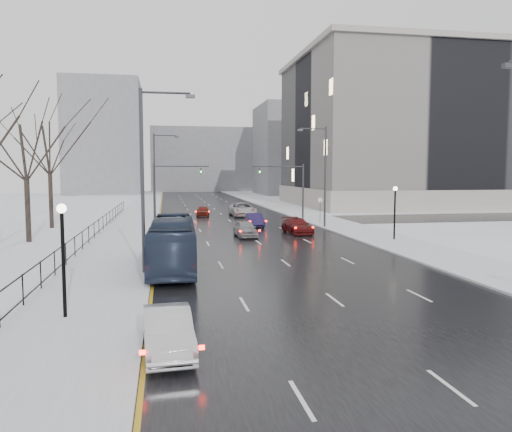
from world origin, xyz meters
TOP-DOWN VIEW (x-y plane):
  - road at (0.00, 60.00)m, footprint 16.00×150.00m
  - cross_road at (0.00, 48.00)m, footprint 130.00×10.00m
  - sidewalk_left at (-10.50, 60.00)m, footprint 5.00×150.00m
  - sidewalk_right at (10.50, 60.00)m, footprint 5.00×150.00m
  - park_strip at (-20.00, 60.00)m, footprint 14.00×150.00m
  - tree_park_d at (-17.80, 34.00)m, footprint 8.75×8.75m
  - tree_park_e at (-18.20, 44.00)m, footprint 9.45×9.45m
  - iron_fence at (-13.00, 30.00)m, footprint 0.06×70.00m
  - streetlight_r_mid at (8.17, 40.00)m, footprint 2.95×0.25m
  - streetlight_l_near at (-8.17, 20.00)m, footprint 2.95×0.25m
  - streetlight_l_far at (-8.17, 52.00)m, footprint 2.95×0.25m
  - lamppost_l at (-11.00, 12.00)m, footprint 0.36×0.36m
  - lamppost_r_mid at (11.00, 30.00)m, footprint 0.36×0.36m
  - mast_signal_right at (7.33, 48.00)m, footprint 6.10×0.33m
  - mast_signal_left at (-7.33, 48.00)m, footprint 6.10×0.33m
  - no_uturn_sign at (9.20, 44.00)m, footprint 0.60×0.06m
  - civic_building at (35.00, 72.00)m, footprint 41.00×31.00m
  - bldg_far_right at (28.00, 115.00)m, footprint 24.00×20.00m
  - bldg_far_left at (-22.00, 125.00)m, footprint 18.00×22.00m
  - bldg_far_center at (4.00, 140.00)m, footprint 30.00×18.00m
  - sedan_left_near at (-7.20, 7.85)m, footprint 1.67×4.18m
  - bus at (-6.84, 21.34)m, footprint 2.79×10.58m
  - sedan_center_near at (-0.50, 34.49)m, footprint 1.81×4.19m
  - sedan_right_near at (1.69, 42.13)m, footprint 1.47×4.16m
  - sedan_right_cross at (2.32, 54.30)m, footprint 2.95×6.17m
  - sedan_right_far at (4.50, 36.01)m, footprint 2.25×4.84m
  - sedan_center_far at (-2.60, 54.97)m, footprint 1.96×4.02m

SIDE VIEW (x-z plane):
  - tree_park_d at x=-17.80m, z-range -6.25..6.25m
  - tree_park_e at x=-18.20m, z-range -6.75..6.75m
  - road at x=0.00m, z-range 0.00..0.04m
  - cross_road at x=0.00m, z-range 0.00..0.04m
  - park_strip at x=-20.00m, z-range 0.00..0.12m
  - sidewalk_left at x=-10.50m, z-range 0.00..0.16m
  - sidewalk_right at x=10.50m, z-range 0.00..0.16m
  - sedan_center_far at x=-2.60m, z-range 0.04..1.36m
  - sedan_left_near at x=-7.20m, z-range 0.04..1.39m
  - sedan_right_near at x=1.69m, z-range 0.04..1.41m
  - sedan_right_far at x=4.50m, z-range 0.04..1.41m
  - sedan_center_near at x=-0.50m, z-range 0.04..1.45m
  - sedan_right_cross at x=2.32m, z-range 0.04..1.74m
  - iron_fence at x=-13.00m, z-range 0.26..1.56m
  - bus at x=-6.84m, z-range 0.04..2.97m
  - no_uturn_sign at x=9.20m, z-range 0.95..3.65m
  - lamppost_l at x=-11.00m, z-range 0.80..5.08m
  - lamppost_r_mid at x=11.00m, z-range 0.80..5.08m
  - mast_signal_right at x=7.33m, z-range 0.86..7.36m
  - mast_signal_left at x=-7.33m, z-range 0.86..7.36m
  - streetlight_r_mid at x=8.17m, z-range 0.62..10.62m
  - streetlight_l_near at x=-8.17m, z-range 0.62..10.62m
  - streetlight_l_far at x=-8.17m, z-range 0.62..10.62m
  - bldg_far_center at x=4.00m, z-range 0.00..18.00m
  - bldg_far_right at x=28.00m, z-range 0.00..22.00m
  - civic_building at x=35.00m, z-range -1.19..23.61m
  - bldg_far_left at x=-22.00m, z-range 0.00..28.00m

